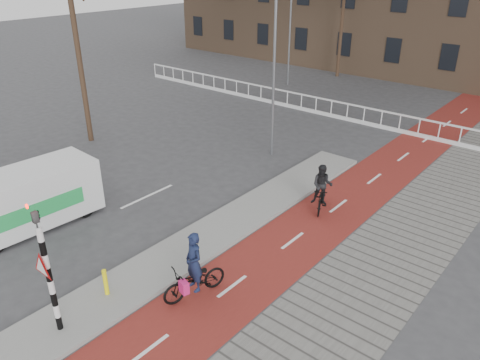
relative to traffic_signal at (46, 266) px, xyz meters
The scene contains 14 objects.
ground 2.90m from the traffic_signal, 73.47° to the left, with size 120.00×120.00×0.00m, color #38383A.
bike_lane 12.36m from the traffic_signal, 80.09° to the left, with size 2.50×60.00×0.01m, color maroon.
sidewalk 13.13m from the traffic_signal, 67.82° to the left, with size 3.00×60.00×0.01m, color slate.
curb_island 6.32m from the traffic_signal, 90.95° to the left, with size 1.80×16.00×0.12m, color gray.
traffic_signal is the anchor object (origin of this frame).
bollard 2.14m from the traffic_signal, 97.08° to the left, with size 0.12×0.12×0.77m, color yellow.
cyclist_near 3.72m from the traffic_signal, 62.84° to the left, with size 1.13×1.96×1.94m.
cyclist_far 9.59m from the traffic_signal, 79.51° to the left, with size 1.06×1.65×1.75m.
van 5.77m from the traffic_signal, 158.10° to the left, with size 2.09×4.70×1.98m.
railing 19.60m from the traffic_signal, 103.02° to the left, with size 28.00×0.10×0.99m.
tree_left 13.69m from the traffic_signal, 142.68° to the left, with size 0.25×0.25×9.10m, color #312015.
tree_mid 29.19m from the traffic_signal, 105.93° to the left, with size 0.24×0.24×8.72m, color #312015.
streetlight_near 12.96m from the traffic_signal, 102.39° to the left, with size 0.12×0.12×8.78m, color slate.
streetlight_left 25.45m from the traffic_signal, 111.91° to the left, with size 0.12×0.12×7.36m, color slate.
Camera 1 is at (8.34, -5.87, 8.36)m, focal length 35.00 mm.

